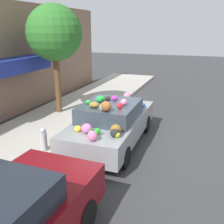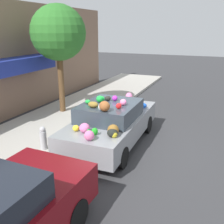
% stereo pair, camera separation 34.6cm
% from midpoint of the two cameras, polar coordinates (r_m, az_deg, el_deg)
% --- Properties ---
extents(ground_plane, '(60.00, 60.00, 0.00)m').
position_cam_midpoint_polar(ground_plane, '(8.55, 1.13, -6.76)').
color(ground_plane, '#38383A').
extents(sidewalk_curb, '(24.00, 3.20, 0.15)m').
position_cam_midpoint_polar(sidewalk_curb, '(9.77, -13.76, -3.60)').
color(sidewalk_curb, '#B2ADA3').
rests_on(sidewalk_curb, ground).
extents(street_tree, '(2.19, 2.19, 4.33)m').
position_cam_midpoint_polar(street_tree, '(10.93, -10.70, 16.47)').
color(street_tree, brown).
rests_on(street_tree, sidewalk_curb).
extents(fire_hydrant, '(0.20, 0.20, 0.70)m').
position_cam_midpoint_polar(fire_hydrant, '(7.90, -13.56, -5.52)').
color(fire_hydrant, '#B2B2B7').
rests_on(fire_hydrant, sidewalk_curb).
extents(art_car, '(4.36, 1.90, 1.67)m').
position_cam_midpoint_polar(art_car, '(8.22, 1.11, -2.25)').
color(art_car, gray).
rests_on(art_car, ground).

